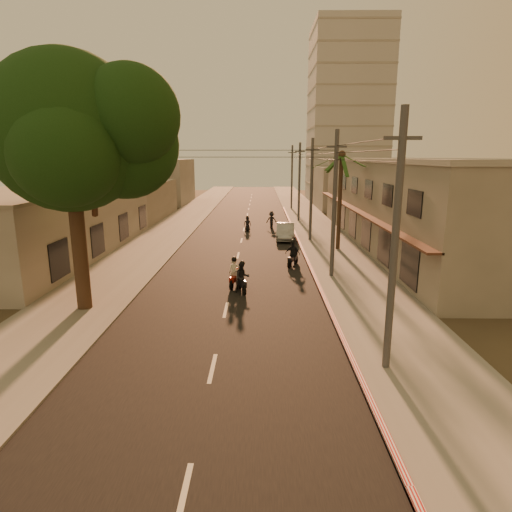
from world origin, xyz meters
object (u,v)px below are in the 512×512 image
object	(u,v)px
palm_tree	(342,160)
scooter_mid_a	(242,278)
scooter_far_b	(272,220)
scooter_red	(234,274)
scooter_mid_b	(293,254)
scooter_far_a	(247,224)
parked_car	(285,232)
broadleaf_tree	(78,133)

from	to	relation	value
palm_tree	scooter_mid_a	distance (m)	14.69
palm_tree	scooter_far_b	size ratio (longest dim) A/B	4.40
scooter_red	scooter_far_b	distance (m)	21.30
palm_tree	scooter_red	bearing A→B (deg)	-127.48
scooter_far_b	palm_tree	bearing A→B (deg)	-65.50
scooter_mid_b	scooter_far_a	distance (m)	14.95
scooter_far_a	parked_car	bearing A→B (deg)	-51.67
scooter_red	scooter_mid_a	xyz separation A→B (m)	(0.49, -0.91, 0.01)
scooter_mid_a	parked_car	bearing A→B (deg)	63.74
scooter_mid_b	scooter_mid_a	bearing A→B (deg)	-95.33
scooter_red	scooter_far_a	xyz separation A→B (m)	(0.18, 19.37, -0.11)
palm_tree	scooter_red	world-z (taller)	palm_tree
scooter_far_b	parked_car	bearing A→B (deg)	-80.57
scooter_mid_a	scooter_far_b	distance (m)	22.15
palm_tree	scooter_far_b	world-z (taller)	palm_tree
palm_tree	parked_car	world-z (taller)	palm_tree
scooter_red	parked_car	xyz separation A→B (m)	(3.80, 14.73, -0.06)
scooter_far_a	scooter_far_b	size ratio (longest dim) A/B	0.86
broadleaf_tree	scooter_mid_a	distance (m)	10.94
scooter_red	scooter_far_b	size ratio (longest dim) A/B	0.98
scooter_far_a	scooter_mid_a	bearing A→B (deg)	-88.75
broadleaf_tree	palm_tree	xyz separation A→B (m)	(14.61, 13.86, -1.33)
scooter_mid_b	scooter_far_b	xyz separation A→B (m)	(-1.05, 16.28, -0.04)
scooter_red	parked_car	bearing A→B (deg)	89.17
broadleaf_tree	scooter_far_a	world-z (taller)	broadleaf_tree
broadleaf_tree	scooter_far_a	size ratio (longest dim) A/B	7.55
broadleaf_tree	palm_tree	distance (m)	20.18
palm_tree	scooter_mid_b	distance (m)	9.17
scooter_far_a	parked_car	distance (m)	5.89
palm_tree	parked_car	size ratio (longest dim) A/B	1.77
broadleaf_tree	parked_car	size ratio (longest dim) A/B	2.61
scooter_red	scooter_far_b	xyz separation A→B (m)	(2.69, 21.13, 0.02)
palm_tree	scooter_far_a	distance (m)	13.57
scooter_red	scooter_far_b	bearing A→B (deg)	96.41
broadleaf_tree	parked_car	xyz separation A→B (m)	(10.62, 18.42, -7.73)
broadleaf_tree	scooter_mid_b	xyz separation A→B (m)	(10.55, 8.54, -7.60)
palm_tree	scooter_mid_b	size ratio (longest dim) A/B	4.29
scooter_far_a	palm_tree	bearing A→B (deg)	-50.05
broadleaf_tree	scooter_far_a	bearing A→B (deg)	73.11
scooter_red	scooter_mid_a	world-z (taller)	scooter_red
parked_car	broadleaf_tree	bearing A→B (deg)	-116.22
scooter_mid_a	scooter_far_b	world-z (taller)	scooter_far_b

